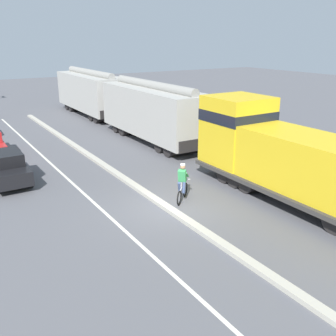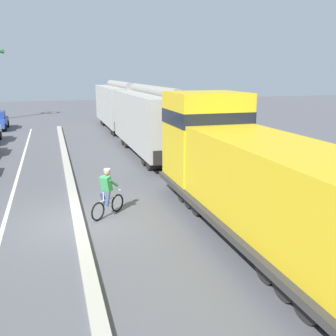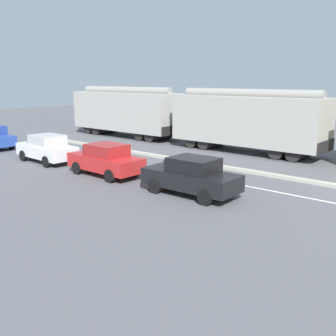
{
  "view_description": "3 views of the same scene",
  "coord_description": "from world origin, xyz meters",
  "views": [
    {
      "loc": [
        -8.06,
        -13.2,
        6.99
      ],
      "look_at": [
        0.62,
        0.77,
        1.48
      ],
      "focal_mm": 42.0,
      "sensor_mm": 36.0,
      "label": 1
    },
    {
      "loc": [
        -0.64,
        -12.87,
        4.96
      ],
      "look_at": [
        3.33,
        0.45,
        1.55
      ],
      "focal_mm": 42.0,
      "sensor_mm": 36.0,
      "label": 2
    },
    {
      "loc": [
        -17.95,
        -2.82,
        4.79
      ],
      "look_at": [
        -4.39,
        8.76,
        0.75
      ],
      "focal_mm": 42.0,
      "sensor_mm": 36.0,
      "label": 3
    }
  ],
  "objects": [
    {
      "name": "ground_plane",
      "position": [
        0.0,
        0.0,
        0.0
      ],
      "size": [
        120.0,
        120.0,
        0.0
      ],
      "primitive_type": "plane",
      "color": "#56565B"
    },
    {
      "name": "median_curb",
      "position": [
        0.0,
        6.0,
        0.08
      ],
      "size": [
        0.36,
        36.0,
        0.16
      ],
      "primitive_type": "cube",
      "color": "#B2AD9E",
      "rests_on": "ground"
    },
    {
      "name": "lane_stripe",
      "position": [
        -2.4,
        6.0,
        0.0
      ],
      "size": [
        0.14,
        36.0,
        0.01
      ],
      "primitive_type": "cube",
      "color": "silver",
      "rests_on": "ground"
    },
    {
      "name": "locomotive",
      "position": [
        5.21,
        -2.06,
        1.8
      ],
      "size": [
        3.1,
        11.61,
        4.2
      ],
      "color": "gold",
      "rests_on": "ground"
    },
    {
      "name": "hopper_car_lead",
      "position": [
        5.21,
        10.1,
        2.08
      ],
      "size": [
        2.9,
        10.6,
        4.18
      ],
      "color": "#A7A59D",
      "rests_on": "ground"
    },
    {
      "name": "hopper_car_middle",
      "position": [
        5.21,
        21.7,
        2.08
      ],
      "size": [
        2.9,
        10.6,
        4.18
      ],
      "color": "#A8A69E",
      "rests_on": "ground"
    },
    {
      "name": "parked_car_black",
      "position": [
        -5.15,
        6.83,
        0.82
      ],
      "size": [
        1.88,
        4.22,
        1.62
      ],
      "color": "black",
      "rests_on": "ground"
    },
    {
      "name": "cyclist",
      "position": [
        1.06,
        0.27,
        0.82
      ],
      "size": [
        1.32,
        1.18,
        1.71
      ],
      "color": "black",
      "rests_on": "ground"
    }
  ]
}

